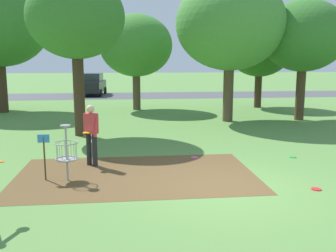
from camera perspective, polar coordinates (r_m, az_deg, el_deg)
name	(u,v)px	position (r m, az deg, el deg)	size (l,w,h in m)	color
ground_plane	(223,187)	(9.06, 8.30, -9.05)	(160.00, 160.00, 0.00)	#5B8942
dirt_tee_pad	(136,175)	(9.91, -4.83, -7.29)	(6.12, 3.73, 0.01)	brown
disc_golf_basket	(64,151)	(9.56, -15.36, -3.59)	(0.98, 0.58, 1.39)	#9E9EA3
player_foreground_watching	(91,132)	(10.71, -11.48, -0.84)	(0.47, 0.45, 1.71)	#232328
frisbee_by_tee	(195,157)	(11.56, 4.03, -4.74)	(0.22, 0.22, 0.02)	#E53D99
frisbee_mid_grass	(292,157)	(12.19, 18.20, -4.45)	(0.22, 0.22, 0.02)	green
frisbee_far_left	(316,189)	(9.43, 21.37, -8.83)	(0.23, 0.23, 0.02)	red
tree_near_left	(136,46)	(22.52, -4.84, 11.94)	(4.22, 4.22, 5.55)	brown
tree_mid_left	(304,36)	(19.67, 19.73, 12.58)	(3.99, 3.99, 5.76)	#4C3823
tree_mid_center	(260,50)	(24.20, 13.62, 11.01)	(3.81, 3.81, 5.14)	#422D1E
tree_mid_right	(230,24)	(18.45, 9.32, 14.88)	(5.08, 5.08, 6.74)	brown
tree_far_center	(76,18)	(15.12, -13.67, 15.50)	(3.66, 3.66, 6.06)	#422D1E
parking_lot_strip	(153,95)	(31.75, -2.33, 4.63)	(36.00, 6.00, 0.01)	#4C4C51
parked_car_leftmost	(92,84)	(32.52, -11.35, 6.19)	(2.24, 4.33, 1.84)	black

